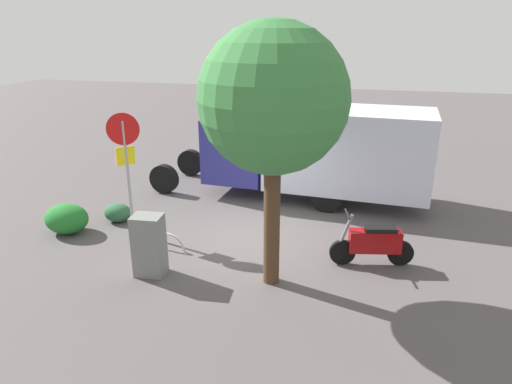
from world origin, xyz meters
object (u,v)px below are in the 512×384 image
at_px(stop_sign, 126,156).
at_px(utility_cabinet, 149,245).
at_px(bike_rack_hoop, 169,249).
at_px(motorcycle, 374,243).
at_px(box_truck_near, 314,148).
at_px(street_tree, 273,101).

height_order(stop_sign, utility_cabinet, stop_sign).
bearing_deg(stop_sign, bike_rack_hoop, 155.25).
bearing_deg(stop_sign, motorcycle, 179.11).
height_order(box_truck_near, motorcycle, box_truck_near).
relative_size(motorcycle, stop_sign, 0.59).
distance_m(box_truck_near, stop_sign, 5.44).
relative_size(motorcycle, bike_rack_hoop, 2.10).
distance_m(stop_sign, utility_cabinet, 2.54).
relative_size(box_truck_near, stop_sign, 2.73).
xyz_separation_m(stop_sign, street_tree, (-3.84, 1.32, 1.62)).
bearing_deg(street_tree, motorcycle, -148.06).
distance_m(street_tree, utility_cabinet, 3.91).
xyz_separation_m(stop_sign, bike_rack_hoop, (-1.23, 0.57, -2.03)).
bearing_deg(street_tree, box_truck_near, -91.51).
relative_size(box_truck_near, utility_cabinet, 6.34).
bearing_deg(utility_cabinet, bike_rack_hoop, -84.20).
height_order(motorcycle, utility_cabinet, utility_cabinet).
xyz_separation_m(stop_sign, utility_cabinet, (-1.34, 1.67, -1.37)).
height_order(motorcycle, street_tree, street_tree).
relative_size(stop_sign, street_tree, 0.60).
relative_size(motorcycle, street_tree, 0.35).
bearing_deg(bike_rack_hoop, box_truck_near, -122.79).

